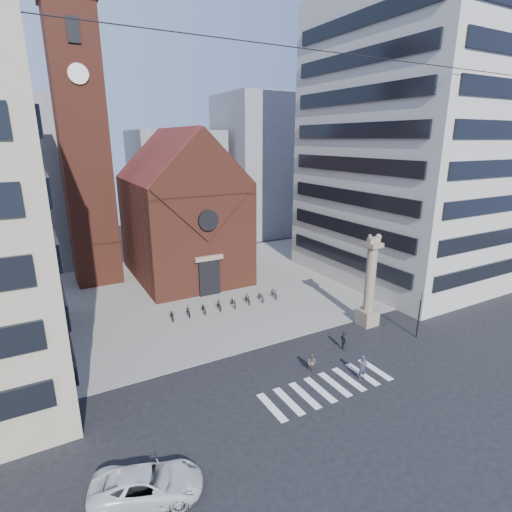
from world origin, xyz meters
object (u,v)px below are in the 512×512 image
at_px(traffic_light, 419,313).
at_px(pedestrian_0, 363,367).
at_px(pedestrian_1, 312,363).
at_px(scooter_0, 172,315).
at_px(white_car, 147,484).
at_px(pedestrian_2, 344,341).
at_px(lion_column, 369,290).

height_order(traffic_light, pedestrian_0, traffic_light).
bearing_deg(pedestrian_0, pedestrian_1, 133.01).
distance_m(pedestrian_0, scooter_0, 18.40).
xyz_separation_m(white_car, pedestrian_0, (16.07, 2.38, 0.20)).
bearing_deg(scooter_0, white_car, -100.63).
bearing_deg(pedestrian_0, pedestrian_2, 63.09).
height_order(pedestrian_0, pedestrian_2, pedestrian_0).
bearing_deg(white_car, pedestrian_0, -61.72).
distance_m(pedestrian_0, pedestrian_1, 3.64).
bearing_deg(pedestrian_2, pedestrian_0, 172.40).
distance_m(pedestrian_2, scooter_0, 16.16).
height_order(pedestrian_1, scooter_0, pedestrian_1).
relative_size(pedestrian_0, pedestrian_2, 1.14).
relative_size(lion_column, pedestrian_2, 5.27).
height_order(lion_column, pedestrian_1, lion_column).
bearing_deg(lion_column, pedestrian_2, -153.04).
xyz_separation_m(pedestrian_2, scooter_0, (-10.61, 12.18, -0.28)).
distance_m(lion_column, traffic_light, 4.62).
height_order(pedestrian_1, pedestrian_2, pedestrian_2).
relative_size(pedestrian_1, scooter_0, 0.81).
relative_size(traffic_light, pedestrian_0, 2.29).
xyz_separation_m(lion_column, scooter_0, (-15.65, 9.62, -2.91)).
distance_m(pedestrian_1, scooter_0, 14.99).
bearing_deg(pedestrian_1, pedestrian_0, 7.97).
xyz_separation_m(traffic_light, pedestrian_2, (-7.03, 1.44, -1.46)).
bearing_deg(pedestrian_0, traffic_light, 11.53).
xyz_separation_m(traffic_light, scooter_0, (-17.64, 13.62, -1.74)).
xyz_separation_m(lion_column, white_car, (-22.73, -8.82, -2.72)).
bearing_deg(pedestrian_2, white_car, 124.59).
bearing_deg(pedestrian_1, pedestrian_2, 68.92).
bearing_deg(traffic_light, scooter_0, 142.34).
bearing_deg(white_car, pedestrian_2, -50.68).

